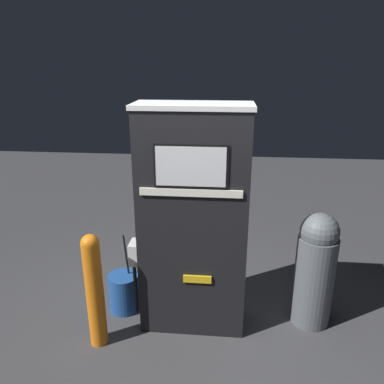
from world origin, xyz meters
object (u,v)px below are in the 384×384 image
safety_bollard (94,288)px  trash_bin (315,268)px  gas_pump (193,223)px  squeegee_bucket (124,292)px

safety_bollard → trash_bin: 2.05m
gas_pump → trash_bin: (1.16, 0.12, -0.48)m
trash_bin → squeegee_bucket: bearing=179.8°
safety_bollard → squeegee_bucket: size_ratio=1.24×
safety_bollard → gas_pump: bearing=24.4°
gas_pump → squeegee_bucket: (-0.72, 0.13, -0.87)m
safety_bollard → squeegee_bucket: 0.64m
trash_bin → squeegee_bucket: 1.92m
gas_pump → trash_bin: 1.26m
trash_bin → squeegee_bucket: size_ratio=1.31×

